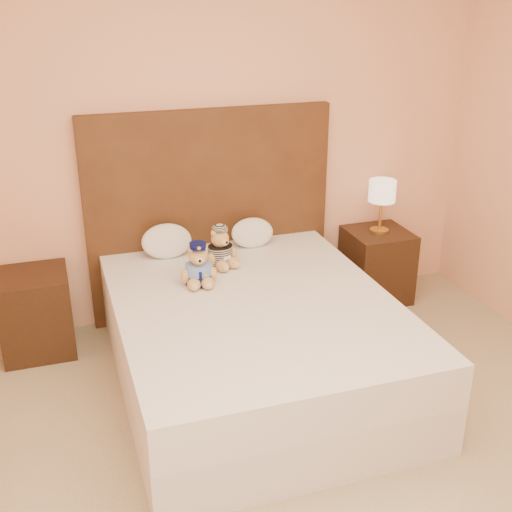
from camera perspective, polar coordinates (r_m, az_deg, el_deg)
The scene contains 10 objects.
room_walls at distance 2.71m, azimuth 4.91°, elevation 13.34°, with size 4.04×4.52×2.72m.
bed at distance 3.90m, azimuth -0.11°, elevation -7.59°, with size 1.60×2.00×0.55m.
headboard at distance 4.59m, azimuth -4.07°, elevation 3.67°, with size 1.75×0.08×1.50m, color #4F3017.
nightstand_left at distance 4.46m, azimuth -18.97°, elevation -4.80°, with size 0.45×0.45×0.55m, color #341C10.
nightstand_right at distance 5.02m, azimuth 10.66°, elevation -0.79°, with size 0.45×0.45×0.55m, color #341C10.
lamp at distance 4.82m, azimuth 11.15°, elevation 5.47°, with size 0.20×0.20×0.40m.
teddy_police at distance 3.93m, azimuth -5.14°, elevation -0.72°, with size 0.23×0.22×0.27m, color tan, non-canonical shape.
teddy_prisoner at distance 4.18m, azimuth -3.21°, elevation 0.79°, with size 0.24×0.23×0.27m, color tan, non-canonical shape.
pillow_left at distance 4.38m, azimuth -7.95°, elevation 1.45°, with size 0.34×0.22×0.24m, color white.
pillow_right at distance 4.52m, azimuth -0.33°, elevation 2.20°, with size 0.31×0.20×0.22m, color white.
Camera 1 is at (-1.05, -2.00, 2.25)m, focal length 45.00 mm.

